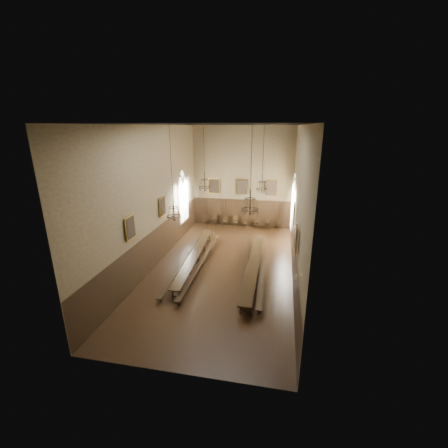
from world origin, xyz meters
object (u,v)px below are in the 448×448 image
(chair_2, at_px, (225,223))
(chair_7, at_px, (279,227))
(bench_left_outer, at_px, (183,263))
(chandelier_back_left, at_px, (205,183))
(chandelier_back_right, at_px, (262,184))
(bench_right_outer, at_px, (262,265))
(chandelier_front_right, at_px, (250,204))
(chair_4, at_px, (245,225))
(bench_right_inner, at_px, (246,265))
(chair_5, at_px, (256,225))
(table_left, at_px, (195,259))
(chair_0, at_px, (205,222))
(chair_6, at_px, (267,226))
(bench_left_inner, at_px, (202,262))
(chair_3, at_px, (235,224))
(chair_1, at_px, (214,222))
(table_right, at_px, (254,267))
(chandelier_front_left, at_px, (174,210))

(chair_2, xyz_separation_m, chair_7, (4.95, 0.01, -0.01))
(bench_left_outer, distance_m, chandelier_back_left, 5.71)
(chandelier_back_right, bearing_deg, bench_right_outer, -80.01)
(bench_left_outer, xyz_separation_m, chandelier_front_right, (4.61, -2.26, 4.81))
(bench_right_outer, distance_m, chair_4, 8.55)
(chandelier_back_left, xyz_separation_m, chandelier_back_right, (4.03, -0.32, 0.11))
(bench_right_inner, distance_m, chandelier_front_right, 5.53)
(chair_4, xyz_separation_m, chair_5, (1.01, 0.07, -0.01))
(table_left, distance_m, chair_0, 8.43)
(bench_right_inner, distance_m, chair_6, 8.43)
(bench_right_inner, xyz_separation_m, chair_2, (-3.00, 8.37, 0.03))
(chair_5, relative_size, chandelier_back_left, 0.21)
(bench_left_outer, bearing_deg, bench_right_inner, 5.88)
(chair_2, bearing_deg, chair_6, -5.46)
(bench_left_inner, distance_m, chair_2, 8.52)
(chair_3, xyz_separation_m, chair_5, (1.93, 0.07, -0.04))
(chair_2, xyz_separation_m, chair_5, (2.90, 0.07, -0.03))
(chair_4, distance_m, chair_5, 1.01)
(bench_left_inner, xyz_separation_m, chair_0, (-1.99, 8.53, -0.01))
(bench_right_inner, distance_m, chair_1, 9.35)
(bench_right_inner, bearing_deg, chair_2, 109.70)
(bench_right_outer, xyz_separation_m, chair_6, (-0.17, 8.29, -0.01))
(table_right, height_order, bench_left_inner, table_right)
(chair_4, height_order, chandelier_front_left, chandelier_front_left)
(bench_right_inner, xyz_separation_m, chair_4, (-1.11, 8.36, 0.01))
(chair_2, height_order, chair_7, chair_2)
(chair_4, bearing_deg, chair_5, 2.21)
(chair_2, bearing_deg, chandelier_back_left, -98.75)
(chair_4, distance_m, chandelier_front_left, 12.19)
(chair_2, relative_size, chandelier_front_left, 0.20)
(bench_right_outer, relative_size, chandelier_front_right, 2.44)
(table_right, bearing_deg, chandelier_back_right, 86.96)
(bench_right_outer, xyz_separation_m, chandelier_front_right, (-0.62, -2.78, 4.77))
(bench_left_inner, distance_m, chair_6, 9.36)
(chandelier_back_left, distance_m, chandelier_front_right, 6.39)
(bench_left_outer, height_order, chair_0, chair_0)
(chair_3, height_order, chair_4, chair_3)
(chair_1, bearing_deg, chair_0, -163.18)
(table_left, xyz_separation_m, chair_3, (1.43, 8.30, -0.06))
(table_left, height_order, bench_right_outer, table_left)
(chair_0, height_order, chandelier_back_left, chandelier_back_left)
(bench_left_outer, distance_m, chair_3, 9.04)
(bench_right_outer, distance_m, chair_1, 9.78)
(chandelier_back_left, distance_m, chandelier_back_right, 4.04)
(bench_right_outer, height_order, chair_7, chair_7)
(table_left, relative_size, chair_1, 9.47)
(chandelier_back_left, height_order, chandelier_back_right, same)
(chandelier_front_right, bearing_deg, chair_7, 82.34)
(table_left, bearing_deg, chair_6, 62.27)
(table_right, xyz_separation_m, chandelier_front_left, (-4.28, -2.31, 4.17))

